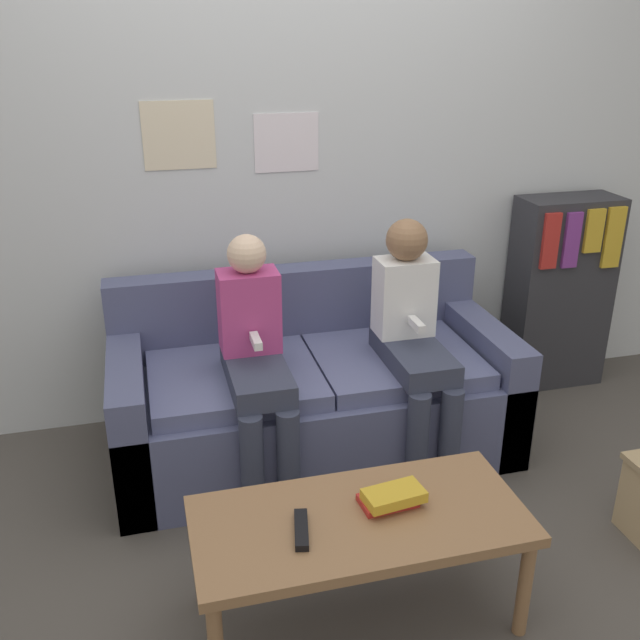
{
  "coord_description": "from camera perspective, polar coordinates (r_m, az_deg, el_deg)",
  "views": [
    {
      "loc": [
        -0.67,
        -2.2,
        1.79
      ],
      "look_at": [
        0.0,
        0.37,
        0.68
      ],
      "focal_mm": 40.0,
      "sensor_mm": 36.0,
      "label": 1
    }
  ],
  "objects": [
    {
      "name": "wall_back",
      "position": [
        3.3,
        -2.82,
        14.13
      ],
      "size": [
        8.0,
        0.06,
        2.6
      ],
      "color": "silver",
      "rests_on": "ground_plane"
    },
    {
      "name": "bookshelf",
      "position": [
        3.88,
        18.6,
        2.14
      ],
      "size": [
        0.5,
        0.26,
        1.0
      ],
      "color": "#2D2D33",
      "rests_on": "ground_plane"
    },
    {
      "name": "person_left",
      "position": [
        2.82,
        -5.17,
        -2.91
      ],
      "size": [
        0.24,
        0.55,
        1.04
      ],
      "color": "#33384C",
      "rests_on": "ground_plane"
    },
    {
      "name": "couch",
      "position": [
        3.18,
        -0.61,
        -5.93
      ],
      "size": [
        1.71,
        0.79,
        0.76
      ],
      "color": "#4C5175",
      "rests_on": "ground_plane"
    },
    {
      "name": "book_stack",
      "position": [
        2.3,
        5.75,
        -13.94
      ],
      "size": [
        0.21,
        0.14,
        0.06
      ],
      "color": "red",
      "rests_on": "coffee_table"
    },
    {
      "name": "coffee_table",
      "position": [
        2.29,
        3.18,
        -16.27
      ],
      "size": [
        1.03,
        0.48,
        0.39
      ],
      "color": "#8E6642",
      "rests_on": "ground_plane"
    },
    {
      "name": "person_right",
      "position": [
        2.99,
        7.46,
        -1.16
      ],
      "size": [
        0.24,
        0.55,
        1.05
      ],
      "color": "#33384C",
      "rests_on": "ground_plane"
    },
    {
      "name": "tv_remote",
      "position": [
        2.2,
        -1.5,
        -16.41
      ],
      "size": [
        0.07,
        0.17,
        0.02
      ],
      "rotation": [
        0.0,
        0.0,
        -0.2
      ],
      "color": "black",
      "rests_on": "coffee_table"
    },
    {
      "name": "ground_plane",
      "position": [
        2.92,
        1.92,
        -15.22
      ],
      "size": [
        10.0,
        10.0,
        0.0
      ],
      "primitive_type": "plane",
      "color": "#4C4742"
    }
  ]
}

